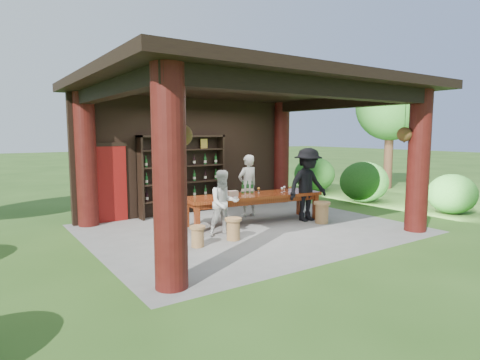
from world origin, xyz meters
TOP-DOWN VIEW (x-y plane):
  - ground at (0.00, 0.00)m, footprint 90.00×90.00m
  - pavilion at (-0.01, 0.43)m, footprint 7.50×6.00m
  - wine_shelf at (-0.56, 2.45)m, footprint 2.56×0.39m
  - tasting_table at (0.45, 0.43)m, footprint 3.73×1.38m
  - stool_near_left at (-0.90, -0.66)m, footprint 0.37×0.37m
  - stool_near_right at (1.88, -0.59)m, footprint 0.42×0.42m
  - stool_far_left at (-1.79, -0.70)m, footprint 0.33×0.33m
  - host at (0.81, 1.21)m, footprint 0.65×0.45m
  - guest_woman at (-0.86, -0.22)m, footprint 0.81×0.68m
  - guest_man at (1.78, -0.15)m, footprint 1.25×0.73m
  - table_bottles at (0.46, 0.73)m, footprint 0.30×0.17m
  - table_glasses at (1.21, 0.34)m, footprint 0.90×0.39m
  - napkin_basket at (-0.20, 0.45)m, footprint 0.28×0.21m
  - shrubs at (0.76, 0.42)m, footprint 14.31×8.42m
  - trees at (3.87, 0.86)m, footprint 20.93×10.62m

SIDE VIEW (x-z plane):
  - ground at x=0.00m, z-range 0.00..0.00m
  - stool_far_left at x=-1.79m, z-range 0.01..0.45m
  - stool_near_left at x=-0.90m, z-range 0.01..0.50m
  - stool_near_right at x=1.88m, z-range 0.02..0.57m
  - shrubs at x=0.76m, z-range -0.13..1.23m
  - tasting_table at x=0.45m, z-range 0.26..1.01m
  - guest_woman at x=-0.86m, z-range 0.00..1.49m
  - napkin_basket at x=-0.20m, z-range 0.75..0.89m
  - table_glasses at x=1.21m, z-range 0.75..0.90m
  - host at x=0.81m, z-range 0.00..1.72m
  - table_bottles at x=0.46m, z-range 0.75..1.06m
  - guest_man at x=1.78m, z-range 0.00..1.93m
  - wine_shelf at x=-0.56m, z-range 0.00..2.26m
  - pavilion at x=-0.01m, z-range 0.33..3.93m
  - trees at x=3.87m, z-range 0.97..5.77m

